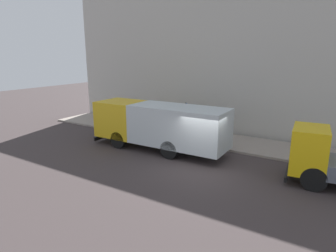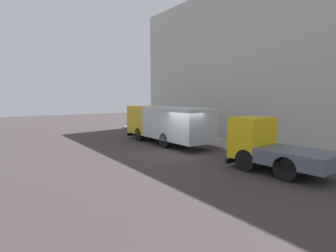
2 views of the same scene
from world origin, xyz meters
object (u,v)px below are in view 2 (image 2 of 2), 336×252
(pedestrian_walking, at_px, (176,125))
(pedestrian_standing, at_px, (175,122))
(traffic_cone_orange, at_px, (167,131))
(large_utility_truck, at_px, (166,122))
(small_flatbed_truck, at_px, (270,147))
(street_sign_post, at_px, (194,121))

(pedestrian_walking, distance_m, pedestrian_standing, 3.60)
(pedestrian_walking, bearing_deg, traffic_cone_orange, -163.18)
(large_utility_truck, relative_size, pedestrian_walking, 5.00)
(large_utility_truck, distance_m, traffic_cone_orange, 4.20)
(small_flatbed_truck, bearing_deg, pedestrian_walking, 71.31)
(pedestrian_standing, xyz_separation_m, traffic_cone_orange, (-2.31, -1.99, -0.58))
(pedestrian_walking, bearing_deg, large_utility_truck, -47.91)
(large_utility_truck, height_order, pedestrian_walking, large_utility_truck)
(large_utility_truck, relative_size, small_flatbed_truck, 1.75)
(street_sign_post, bearing_deg, large_utility_truck, 161.63)
(large_utility_truck, xyz_separation_m, small_flatbed_truck, (-0.17, -9.08, -0.43))
(small_flatbed_truck, distance_m, traffic_cone_orange, 12.68)
(small_flatbed_truck, height_order, pedestrian_standing, small_flatbed_truck)
(small_flatbed_truck, relative_size, pedestrian_walking, 2.85)
(traffic_cone_orange, relative_size, street_sign_post, 0.22)
(pedestrian_walking, xyz_separation_m, street_sign_post, (-0.50, -3.03, 0.59))
(pedestrian_walking, distance_m, traffic_cone_orange, 1.21)
(large_utility_truck, height_order, traffic_cone_orange, large_utility_truck)
(pedestrian_walking, relative_size, pedestrian_standing, 1.04)
(small_flatbed_truck, xyz_separation_m, pedestrian_walking, (2.74, 11.43, -0.14))
(traffic_cone_orange, distance_m, street_sign_post, 4.21)
(pedestrian_standing, distance_m, street_sign_post, 6.55)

